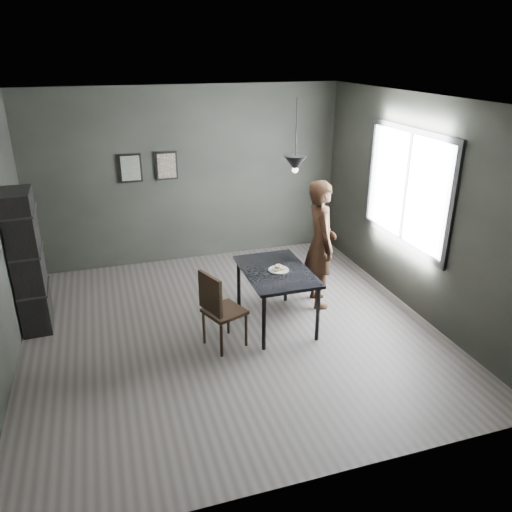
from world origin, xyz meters
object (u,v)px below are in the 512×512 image
object	(u,v)px
white_plate	(279,270)
woman	(320,244)
pendant_lamp	(295,163)
cafe_table	(276,276)
wood_chair	(218,306)
shelf_unit	(28,262)

from	to	relation	value
white_plate	woman	xyz separation A→B (m)	(0.73, 0.39, 0.12)
woman	pendant_lamp	distance (m)	1.30
cafe_table	white_plate	xyz separation A→B (m)	(0.02, -0.03, 0.08)
cafe_table	pendant_lamp	bearing A→B (deg)	21.80
white_plate	pendant_lamp	size ratio (longest dim) A/B	0.27
cafe_table	pendant_lamp	distance (m)	1.41
woman	wood_chair	distance (m)	1.75
wood_chair	cafe_table	bearing A→B (deg)	0.23
cafe_table	white_plate	world-z (taller)	white_plate
cafe_table	shelf_unit	distance (m)	3.04
cafe_table	white_plate	bearing A→B (deg)	-63.76
cafe_table	woman	distance (m)	0.85
woman	pendant_lamp	size ratio (longest dim) A/B	2.02
pendant_lamp	white_plate	bearing A→B (deg)	-150.04
wood_chair	shelf_unit	world-z (taller)	shelf_unit
shelf_unit	pendant_lamp	world-z (taller)	pendant_lamp
cafe_table	woman	bearing A→B (deg)	25.14
wood_chair	pendant_lamp	distance (m)	1.90
cafe_table	pendant_lamp	size ratio (longest dim) A/B	1.39
cafe_table	wood_chair	bearing A→B (deg)	-158.21
cafe_table	woman	xyz separation A→B (m)	(0.75, 0.35, 0.20)
woman	shelf_unit	bearing A→B (deg)	92.09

